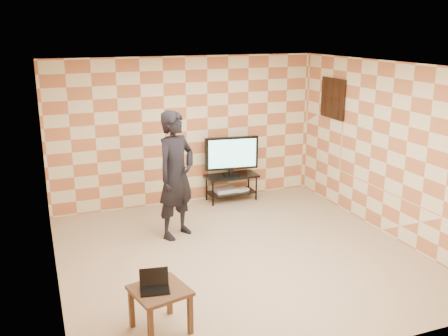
{
  "coord_description": "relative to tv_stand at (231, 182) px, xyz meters",
  "views": [
    {
      "loc": [
        -2.59,
        -6.11,
        3.19
      ],
      "look_at": [
        0.0,
        0.6,
        1.15
      ],
      "focal_mm": 40.0,
      "sensor_mm": 36.0,
      "label": 1
    }
  ],
  "objects": [
    {
      "name": "dvd_player",
      "position": [
        -0.1,
        0.04,
        -0.16
      ],
      "size": [
        0.43,
        0.31,
        0.07
      ],
      "primitive_type": "cube",
      "rotation": [
        0.0,
        0.0,
        0.04
      ],
      "color": "silver",
      "rests_on": "tv_stand"
    },
    {
      "name": "ceiling",
      "position": [
        -0.78,
        -2.23,
        2.33
      ],
      "size": [
        5.0,
        5.0,
        0.02
      ],
      "primitive_type": "cube",
      "color": "white",
      "rests_on": "wall_back"
    },
    {
      "name": "wall_back",
      "position": [
        -0.78,
        0.27,
        0.98
      ],
      "size": [
        5.0,
        0.02,
        2.7
      ],
      "primitive_type": "cube",
      "color": "beige",
      "rests_on": "ground"
    },
    {
      "name": "wall_front",
      "position": [
        -0.78,
        -4.73,
        0.98
      ],
      "size": [
        5.0,
        0.02,
        2.7
      ],
      "primitive_type": "cube",
      "color": "beige",
      "rests_on": "ground"
    },
    {
      "name": "wall_right",
      "position": [
        1.72,
        -2.23,
        0.98
      ],
      "size": [
        0.02,
        5.0,
        2.7
      ],
      "primitive_type": "cube",
      "color": "beige",
      "rests_on": "ground"
    },
    {
      "name": "tv_stand",
      "position": [
        0.0,
        0.0,
        0.0
      ],
      "size": [
        0.99,
        0.45,
        0.5
      ],
      "color": "black",
      "rests_on": "floor"
    },
    {
      "name": "wall_left",
      "position": [
        -3.28,
        -2.23,
        0.98
      ],
      "size": [
        0.02,
        5.0,
        2.7
      ],
      "primitive_type": "cube",
      "color": "beige",
      "rests_on": "ground"
    },
    {
      "name": "side_table",
      "position": [
        -2.3,
        -3.66,
        0.05
      ],
      "size": [
        0.67,
        0.67,
        0.5
      ],
      "color": "#3C2310",
      "rests_on": "floor"
    },
    {
      "name": "tv",
      "position": [
        0.0,
        -0.0,
        0.54
      ],
      "size": [
        1.01,
        0.23,
        0.73
      ],
      "color": "black",
      "rests_on": "tv_stand"
    },
    {
      "name": "floor",
      "position": [
        -0.78,
        -2.23,
        -0.37
      ],
      "size": [
        5.0,
        5.0,
        0.0
      ],
      "primitive_type": "plane",
      "color": "tan",
      "rests_on": "ground"
    },
    {
      "name": "laptop",
      "position": [
        -2.35,
        -3.64,
        0.18
      ],
      "size": [
        0.34,
        0.29,
        0.21
      ],
      "color": "black",
      "rests_on": "side_table"
    },
    {
      "name": "wall_art",
      "position": [
        1.69,
        -0.68,
        1.58
      ],
      "size": [
        0.04,
        0.72,
        0.72
      ],
      "color": "black",
      "rests_on": "wall_right"
    },
    {
      "name": "game_console",
      "position": [
        0.2,
        -0.03,
        -0.17
      ],
      "size": [
        0.26,
        0.21,
        0.05
      ],
      "primitive_type": "cube",
      "rotation": [
        0.0,
        0.0,
        0.2
      ],
      "color": "silver",
      "rests_on": "tv_stand"
    },
    {
      "name": "person",
      "position": [
        -1.42,
        -1.23,
        0.63
      ],
      "size": [
        0.87,
        0.79,
        1.99
      ],
      "primitive_type": "imported",
      "rotation": [
        0.0,
        0.0,
        0.55
      ],
      "color": "black",
      "rests_on": "floor"
    }
  ]
}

